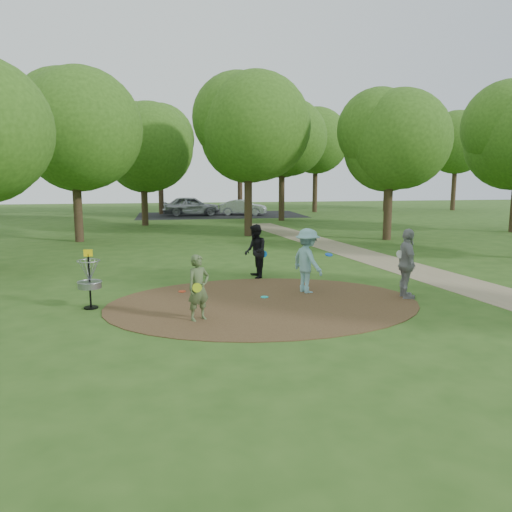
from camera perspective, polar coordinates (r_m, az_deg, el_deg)
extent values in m
plane|color=#2D5119|center=(13.45, 0.90, -5.44)|extent=(100.00, 100.00, 0.00)
cylinder|color=#47301C|center=(13.44, 0.90, -5.40)|extent=(8.40, 8.40, 0.02)
cube|color=#8C7A5B|center=(17.61, 20.84, -2.51)|extent=(7.55, 39.89, 0.01)
cube|color=black|center=(43.14, -4.08, 4.71)|extent=(14.00, 8.00, 0.01)
imported|color=#4D5F37|center=(11.80, -6.59, -3.64)|extent=(0.69, 0.61, 1.58)
cylinder|color=#C1E219|center=(11.62, -6.75, -3.62)|extent=(0.22, 0.08, 0.22)
imported|color=#7BB3B8|center=(14.55, 5.90, -0.56)|extent=(1.09, 1.39, 1.89)
cylinder|color=blue|center=(14.76, 8.32, 0.15)|extent=(0.24, 0.24, 0.08)
imported|color=black|center=(16.59, -0.07, 0.54)|extent=(0.70, 0.89, 1.79)
cylinder|color=blue|center=(16.65, 0.92, 0.22)|extent=(0.22, 0.08, 0.22)
imported|color=gray|center=(14.43, 16.87, -0.85)|extent=(0.66, 1.21, 1.96)
cylinder|color=white|center=(14.30, 16.12, 0.20)|extent=(0.23, 0.10, 0.22)
cylinder|color=#1AD3CD|center=(14.02, 0.98, -4.70)|extent=(0.22, 0.22, 0.02)
cylinder|color=red|center=(14.84, -8.44, -4.02)|extent=(0.22, 0.22, 0.02)
imported|color=#999AA0|center=(42.80, -7.41, 5.71)|extent=(4.85, 2.05, 1.64)
imported|color=#AEB2B6|center=(42.82, -1.50, 5.57)|extent=(4.23, 2.52, 1.32)
cylinder|color=black|center=(13.50, -18.48, -2.92)|extent=(0.05, 0.05, 1.35)
cylinder|color=black|center=(13.65, -18.34, -5.61)|extent=(0.36, 0.36, 0.04)
cylinder|color=gray|center=(13.51, -18.46, -3.15)|extent=(0.60, 0.60, 0.16)
torus|color=gray|center=(13.50, -18.48, -2.82)|extent=(0.63, 0.63, 0.03)
torus|color=gray|center=(13.40, -18.60, -0.52)|extent=(0.58, 0.58, 0.02)
cube|color=yellow|center=(13.37, -18.65, 0.33)|extent=(0.22, 0.02, 0.18)
cylinder|color=#332316|center=(27.19, -19.71, 5.53)|extent=(0.44, 0.44, 3.80)
sphere|color=#2E5216|center=(27.22, -20.13, 13.03)|extent=(6.04, 6.04, 6.04)
cylinder|color=#332316|center=(28.16, -0.90, 6.57)|extent=(0.44, 0.44, 4.18)
sphere|color=#2E5216|center=(28.23, -0.92, 14.14)|extent=(5.95, 5.95, 5.95)
cylinder|color=#332316|center=(27.34, 14.85, 5.58)|extent=(0.44, 0.44, 3.61)
sphere|color=#2E5216|center=(27.34, 15.14, 12.31)|extent=(5.12, 5.12, 5.12)
cylinder|color=#332316|center=(34.84, -12.63, 6.24)|extent=(0.44, 0.44, 3.42)
sphere|color=#2E5216|center=(34.84, -12.82, 11.72)|extent=(5.90, 5.90, 5.90)
cylinder|color=#332316|center=(37.75, 2.95, 7.39)|extent=(0.44, 0.44, 4.37)
sphere|color=#2E5216|center=(37.82, 3.00, 13.07)|extent=(5.68, 5.68, 5.68)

